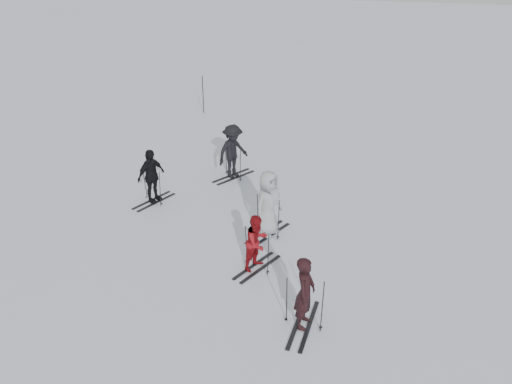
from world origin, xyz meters
TOP-DOWN VIEW (x-y plane):
  - ground at (0.00, 0.00)m, footprint 120.00×120.00m
  - skier_near_dark at (2.07, -3.13)m, footprint 0.47×0.67m
  - skier_red at (0.58, -1.29)m, footprint 0.84×0.91m
  - skier_grey at (0.49, 0.40)m, footprint 0.98×1.12m
  - skier_uphill_left at (-3.52, 1.45)m, footprint 0.83×1.13m
  - skier_uphill_far at (-1.52, 3.85)m, footprint 1.28×1.43m
  - skis_near_dark at (2.07, -3.13)m, footprint 1.83×1.08m
  - skis_red at (0.58, -1.29)m, footprint 1.85×1.50m
  - skis_grey at (0.49, 0.40)m, footprint 1.93×1.57m
  - skis_uphill_left at (-3.52, 1.45)m, footprint 1.85×1.47m
  - skis_uphill_far at (-1.52, 3.85)m, footprint 1.97×1.74m
  - piste_marker at (-4.91, 10.51)m, footprint 0.05×0.05m

SIDE VIEW (x-z plane):
  - ground at x=0.00m, z-range 0.00..0.00m
  - skis_red at x=0.58m, z-range 0.00..1.19m
  - skis_uphill_left at x=-3.52m, z-range 0.00..1.19m
  - skis_grey at x=0.49m, z-range 0.00..1.24m
  - skis_uphill_far at x=-1.52m, z-range 0.00..1.28m
  - skis_near_dark at x=2.07m, z-range 0.00..1.28m
  - skier_red at x=0.58m, z-range 0.00..1.51m
  - skier_near_dark at x=2.07m, z-range 0.00..1.74m
  - skier_uphill_left at x=-3.52m, z-range 0.00..1.78m
  - piste_marker at x=-4.91m, z-range 0.00..1.81m
  - skier_uphill_far at x=-1.52m, z-range 0.00..1.92m
  - skier_grey at x=0.49m, z-range 0.00..1.94m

